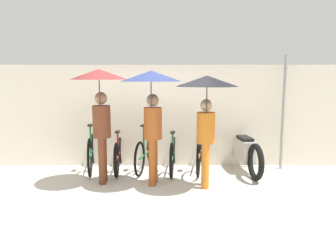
% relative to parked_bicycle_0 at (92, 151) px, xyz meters
% --- Properties ---
extents(ground_plane, '(30.00, 30.00, 0.00)m').
position_rel_parked_bicycle_0_xyz_m(ground_plane, '(1.13, -1.64, -0.40)').
color(ground_plane, beige).
extents(back_wall, '(11.17, 0.12, 2.18)m').
position_rel_parked_bicycle_0_xyz_m(back_wall, '(1.13, 0.37, 0.70)').
color(back_wall, beige).
rests_on(back_wall, ground).
extents(parked_bicycle_0, '(0.45, 1.75, 1.03)m').
position_rel_parked_bicycle_0_xyz_m(parked_bicycle_0, '(0.00, 0.00, 0.00)').
color(parked_bicycle_0, black).
rests_on(parked_bicycle_0, ground).
extents(parked_bicycle_1, '(0.44, 1.66, 1.08)m').
position_rel_parked_bicycle_0_xyz_m(parked_bicycle_1, '(0.57, -0.01, -0.04)').
color(parked_bicycle_1, black).
rests_on(parked_bicycle_1, ground).
extents(parked_bicycle_2, '(0.49, 1.67, 1.07)m').
position_rel_parked_bicycle_0_xyz_m(parked_bicycle_2, '(1.14, 0.02, -0.03)').
color(parked_bicycle_2, black).
rests_on(parked_bicycle_2, ground).
extents(parked_bicycle_3, '(0.44, 1.76, 1.00)m').
position_rel_parked_bicycle_0_xyz_m(parked_bicycle_3, '(1.70, -0.05, -0.03)').
color(parked_bicycle_3, black).
rests_on(parked_bicycle_3, ground).
extents(parked_bicycle_4, '(0.47, 1.83, 1.01)m').
position_rel_parked_bicycle_0_xyz_m(parked_bicycle_4, '(2.27, 0.01, 0.00)').
color(parked_bicycle_4, black).
rests_on(parked_bicycle_4, ground).
extents(pedestrian_leading, '(0.99, 0.99, 2.06)m').
position_rel_parked_bicycle_0_xyz_m(pedestrian_leading, '(0.41, -0.95, 1.22)').
color(pedestrian_leading, brown).
rests_on(pedestrian_leading, ground).
extents(pedestrian_center, '(1.04, 1.04, 2.03)m').
position_rel_parked_bicycle_0_xyz_m(pedestrian_center, '(1.31, -1.03, 1.22)').
color(pedestrian_center, '#9E4C1E').
rests_on(pedestrian_center, ground).
extents(pedestrian_trailing, '(1.03, 1.03, 1.95)m').
position_rel_parked_bicycle_0_xyz_m(pedestrian_trailing, '(2.24, -1.19, 1.16)').
color(pedestrian_trailing, '#C66B1E').
rests_on(pedestrian_trailing, ground).
extents(motorcycle, '(0.58, 2.00, 0.92)m').
position_rel_parked_bicycle_0_xyz_m(motorcycle, '(3.17, -0.07, 0.00)').
color(motorcycle, black).
rests_on(motorcycle, ground).
extents(awning_pole, '(0.07, 0.07, 2.36)m').
position_rel_parked_bicycle_0_xyz_m(awning_pole, '(3.98, 0.06, 0.79)').
color(awning_pole, gray).
rests_on(awning_pole, ground).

